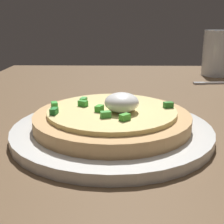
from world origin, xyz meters
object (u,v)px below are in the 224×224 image
Objects in this scene: pizza at (112,117)px; cup_far at (217,54)px; fork at (210,83)px; plate at (112,130)px.

cup_far reaches higher than pizza.
fork is at bearing -22.00° from cup_far.
pizza is 2.03× the size of fork.
pizza reaches higher than fork.
cup_far is (-47.36, 29.03, 5.32)cm from plate.
pizza reaches higher than plate.
plate is 1.28× the size of pizza.
plate is 1.96cm from pizza.
pizza is at bearing 51.47° from fork.
pizza is 1.70× the size of cup_far.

